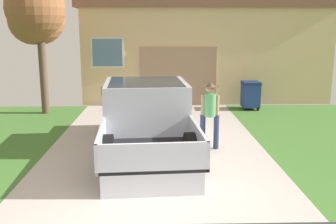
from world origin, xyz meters
TOP-DOWN VIEW (x-y plane):
  - pickup_truck at (-0.25, 3.90)m, footprint 2.36×5.20m
  - person_with_hat at (1.27, 3.68)m, footprint 0.46×0.43m
  - handbag at (1.05, 3.36)m, footprint 0.35×0.20m
  - house_with_garage at (1.95, 12.15)m, footprint 9.92×6.17m
  - front_yard_tree at (-3.94, 7.83)m, footprint 2.00×2.42m
  - wheeled_trash_bin at (3.38, 8.31)m, footprint 0.60×0.72m

SIDE VIEW (x-z plane):
  - handbag at x=1.05m, z-range -0.09..0.37m
  - wheeled_trash_bin at x=3.38m, z-range 0.04..1.05m
  - pickup_truck at x=-0.25m, z-range -0.07..1.53m
  - person_with_hat at x=1.27m, z-range 0.14..1.77m
  - house_with_garage at x=1.95m, z-range 0.02..4.40m
  - front_yard_tree at x=-3.94m, z-range 1.06..5.50m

